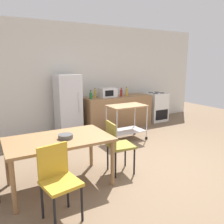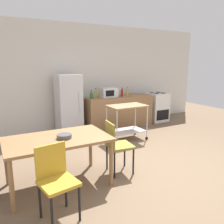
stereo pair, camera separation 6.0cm
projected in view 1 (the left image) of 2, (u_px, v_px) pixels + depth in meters
The scene contains 15 objects.
ground_plane at pixel (149, 167), 4.07m from camera, with size 12.00×12.00×0.00m, color brown.
back_wall at pixel (80, 77), 6.49m from camera, with size 8.40×0.12×2.90m, color silver.
kitchen_counter at pixel (117, 112), 6.62m from camera, with size 2.00×0.64×0.90m, color olive.
dining_table at pixel (59, 143), 3.35m from camera, with size 1.50×0.90×0.75m.
chair_mustard at pixel (58, 177), 2.66m from camera, with size 0.46×0.46×0.89m.
chair_olive at pixel (117, 143), 3.78m from camera, with size 0.44×0.44×0.89m.
stove_oven at pixel (156, 107), 7.33m from camera, with size 0.60×0.61×0.92m.
refrigerator at pixel (68, 104), 5.94m from camera, with size 0.60×0.63×1.55m.
kitchen_cart at pixel (127, 117), 5.46m from camera, with size 0.91×0.57×0.85m.
bottle_sesame_oil at pixel (91, 95), 6.03m from camera, with size 0.07×0.07×0.23m.
bottle_olive_oil at pixel (95, 94), 6.24m from camera, with size 0.06×0.06×0.26m.
microwave at pixel (108, 93), 6.32m from camera, with size 0.46×0.35×0.26m.
bottle_sparkling_water at pixel (121, 93), 6.48m from camera, with size 0.06×0.06×0.24m.
bottle_soy_sauce at pixel (127, 92), 6.57m from camera, with size 0.06×0.06×0.26m.
fruit_bowl at pixel (66, 136), 3.31m from camera, with size 0.22×0.22×0.06m, color #4C4C4C.
Camera 1 is at (-2.43, -2.96, 1.82)m, focal length 36.48 mm.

